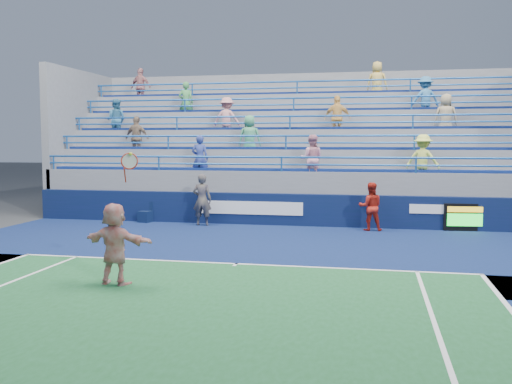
% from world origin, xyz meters
% --- Properties ---
extents(ground, '(120.00, 120.00, 0.00)m').
position_xyz_m(ground, '(0.00, 0.00, 0.00)').
color(ground, '#333538').
extents(sponsor_wall, '(18.00, 0.32, 1.10)m').
position_xyz_m(sponsor_wall, '(0.00, 6.50, 0.55)').
color(sponsor_wall, '#0A1837').
rests_on(sponsor_wall, ground).
extents(bleacher_stand, '(18.00, 5.61, 6.13)m').
position_xyz_m(bleacher_stand, '(-0.00, 10.27, 1.54)').
color(bleacher_stand, slate).
rests_on(bleacher_stand, ground).
extents(serve_speed_board, '(1.31, 0.27, 0.90)m').
position_xyz_m(serve_speed_board, '(6.02, 6.37, 0.45)').
color(serve_speed_board, black).
rests_on(serve_speed_board, ground).
extents(judge_chair, '(0.50, 0.50, 0.73)m').
position_xyz_m(judge_chair, '(-4.85, 6.22, 0.24)').
color(judge_chair, '#0B1838').
rests_on(judge_chair, ground).
extents(tennis_player, '(1.61, 0.76, 2.67)m').
position_xyz_m(tennis_player, '(-1.95, -2.32, 0.84)').
color(tennis_player, white).
rests_on(tennis_player, ground).
extents(line_judge, '(0.68, 0.47, 1.80)m').
position_xyz_m(line_judge, '(-2.62, 5.86, 0.90)').
color(line_judge, '#121433').
rests_on(line_judge, ground).
extents(ball_girl, '(0.82, 0.67, 1.58)m').
position_xyz_m(ball_girl, '(3.05, 5.87, 0.79)').
color(ball_girl, '#AE1F13').
rests_on(ball_girl, ground).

